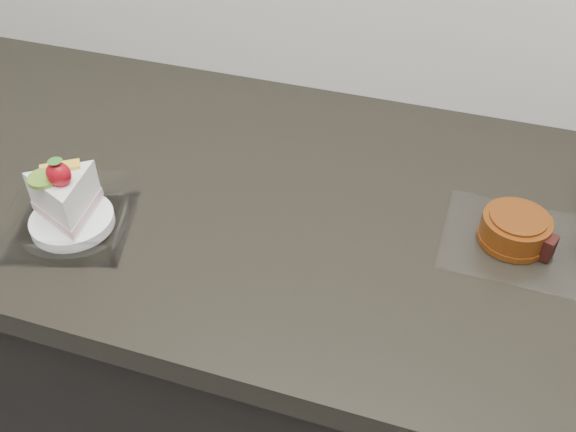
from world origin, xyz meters
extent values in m
cube|color=black|center=(0.00, 1.69, 0.43)|extent=(2.00, 0.60, 0.86)
cube|color=black|center=(0.00, 1.69, 0.88)|extent=(2.04, 0.64, 0.04)
cube|color=white|center=(-0.38, 1.53, 0.90)|extent=(0.19, 0.19, 0.00)
cylinder|color=white|center=(-0.38, 1.53, 0.91)|extent=(0.11, 0.11, 0.02)
ellipsoid|color=#B80C20|center=(-0.37, 1.52, 1.00)|extent=(0.03, 0.03, 0.03)
cone|color=#2D7223|center=(-0.37, 1.52, 1.02)|extent=(0.02, 0.02, 0.01)
cylinder|color=olive|center=(-0.40, 1.52, 0.99)|extent=(0.04, 0.04, 0.01)
cube|color=yellow|center=(-0.39, 1.55, 0.99)|extent=(0.05, 0.04, 0.01)
cube|color=white|center=(0.20, 1.69, 0.90)|extent=(0.18, 0.17, 0.00)
cylinder|color=#74330D|center=(0.20, 1.69, 0.92)|extent=(0.10, 0.10, 0.04)
cylinder|color=#74330D|center=(0.20, 1.69, 0.91)|extent=(0.11, 0.11, 0.01)
cylinder|color=#74330D|center=(0.20, 1.69, 0.94)|extent=(0.08, 0.08, 0.00)
cube|color=black|center=(0.23, 1.67, 0.92)|extent=(0.03, 0.03, 0.03)
camera|label=1|loc=(0.10, 1.00, 1.49)|focal=40.00mm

